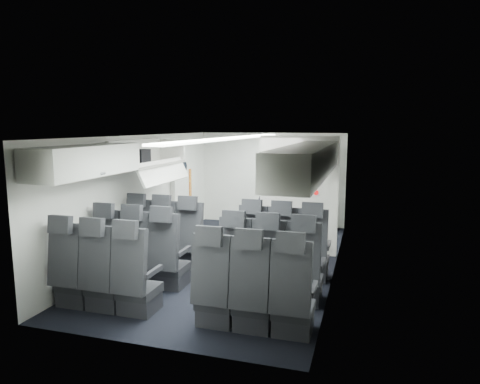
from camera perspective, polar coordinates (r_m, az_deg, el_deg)
The scene contains 14 objects.
cabin_shell at distance 7.20m, azimuth -0.91°, elevation -0.67°, with size 3.41×6.01×2.16m.
seat_row_front at distance 6.86m, azimuth -2.25°, elevation -7.32°, with size 3.33×0.56×1.24m.
seat_row_mid at distance 6.06m, azimuth -5.05°, elevation -9.57°, with size 3.33×0.56×1.24m.
seat_row_rear at distance 5.28m, azimuth -8.74°, elevation -12.46°, with size 3.33×0.56×1.24m.
overhead_bin_left_rear at distance 5.96m, azimuth -19.96°, elevation 3.95°, with size 0.53×1.80×0.40m.
overhead_bin_left_front_open at distance 7.46m, azimuth -12.16°, elevation 4.21°, with size 0.64×1.70×0.72m.
overhead_bin_right_rear at distance 4.85m, azimuth 7.75°, elevation 3.39°, with size 0.53×1.80×0.40m.
overhead_bin_right_front at distance 6.58m, azimuth 10.15°, elevation 4.75°, with size 0.53×1.70×0.40m.
bulkhead_partition at distance 7.76m, azimuth 7.81°, elevation -0.43°, with size 1.40×0.15×2.13m.
galley_unit at distance 9.66m, azimuth 9.39°, elevation 0.60°, with size 0.85×0.52×1.90m.
boarding_door at distance 9.24m, azimuth -7.71°, elevation 0.30°, with size 0.12×1.27×1.86m.
flight_attendant at distance 8.91m, azimuth 3.58°, elevation -0.29°, with size 0.66×0.43×1.81m, color black.
carry_on_bag at distance 7.14m, azimuth -13.65°, elevation 4.65°, with size 0.38×0.27×0.23m, color black.
papers at distance 8.80m, azimuth 4.72°, elevation 0.52°, with size 0.21×0.02×0.15m, color white.
Camera 1 is at (2.15, -6.77, 2.31)m, focal length 32.00 mm.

